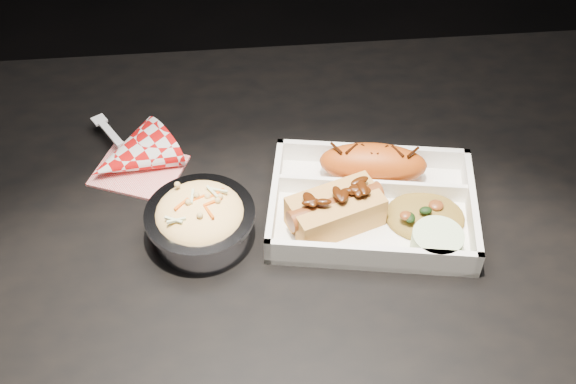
# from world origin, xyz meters

# --- Properties ---
(dining_table) EXTENTS (1.20, 0.80, 0.75)m
(dining_table) POSITION_xyz_m (0.00, 0.00, 0.66)
(dining_table) COLOR black
(dining_table) RESTS_ON ground
(food_tray) EXTENTS (0.28, 0.22, 0.04)m
(food_tray) POSITION_xyz_m (0.12, 0.03, 0.76)
(food_tray) COLOR white
(food_tray) RESTS_ON dining_table
(fried_pastry) EXTENTS (0.14, 0.08, 0.05)m
(fried_pastry) POSITION_xyz_m (0.13, 0.08, 0.78)
(fried_pastry) COLOR #BD4D12
(fried_pastry) RESTS_ON food_tray
(hotdog) EXTENTS (0.12, 0.09, 0.06)m
(hotdog) POSITION_xyz_m (0.07, 0.01, 0.78)
(hotdog) COLOR #CB9145
(hotdog) RESTS_ON food_tray
(fried_rice_mound) EXTENTS (0.11, 0.10, 0.03)m
(fried_rice_mound) POSITION_xyz_m (0.18, 0.00, 0.77)
(fried_rice_mound) COLOR olive
(fried_rice_mound) RESTS_ON food_tray
(cupcake_liner) EXTENTS (0.06, 0.06, 0.03)m
(cupcake_liner) POSITION_xyz_m (0.19, -0.05, 0.77)
(cupcake_liner) COLOR beige
(cupcake_liner) RESTS_ON food_tray
(foil_coleslaw_cup) EXTENTS (0.13, 0.13, 0.07)m
(foil_coleslaw_cup) POSITION_xyz_m (-0.09, 0.01, 0.78)
(foil_coleslaw_cup) COLOR silver
(foil_coleslaw_cup) RESTS_ON dining_table
(napkin_fork) EXTENTS (0.15, 0.16, 0.10)m
(napkin_fork) POSITION_xyz_m (-0.18, 0.14, 0.77)
(napkin_fork) COLOR red
(napkin_fork) RESTS_ON dining_table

